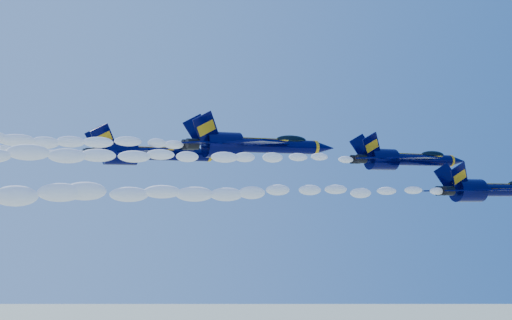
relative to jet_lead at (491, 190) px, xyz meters
name	(u,v)px	position (x,y,z in m)	size (l,w,h in m)	color
jet_lead	(491,190)	(0.00, 0.00, 0.00)	(15.55, 12.75, 5.78)	#00012F
smoke_trail_jet_lead	(136,193)	(-38.48, 0.00, -0.48)	(63.67, 2.11, 1.89)	white
jet_second	(404,159)	(-7.05, 5.57, 3.36)	(14.93, 12.25, 5.55)	#00012F
smoke_trail_jet_second	(43,155)	(-45.26, 5.57, 2.88)	(63.67, 2.02, 1.82)	white
jet_third	(253,145)	(-19.19, 18.73, 5.42)	(19.81, 16.25, 7.36)	#00012F
jet_fourth	(149,153)	(-29.92, 25.40, 4.52)	(18.08, 14.83, 6.72)	#00012F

